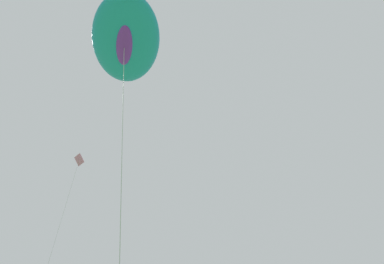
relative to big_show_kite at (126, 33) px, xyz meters
name	(u,v)px	position (x,y,z in m)	size (l,w,h in m)	color
big_show_kite	(126,33)	(0.00, 0.00, 0.00)	(12.83, 7.85, 18.40)	#1E8CBF
small_kite_diamond_red	(76,171)	(14.03, 12.19, 4.56)	(3.30, 3.13, 24.29)	pink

